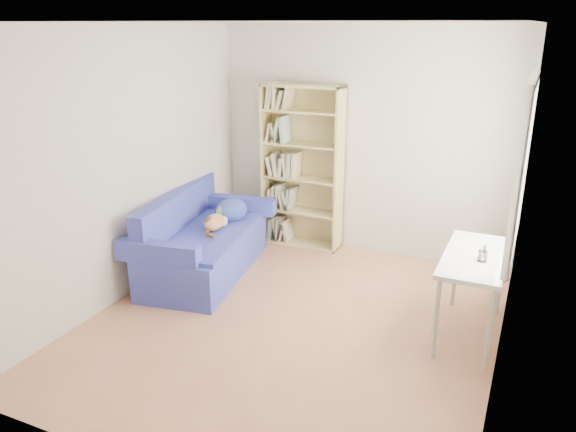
# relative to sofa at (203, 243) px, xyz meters

# --- Properties ---
(ground) EXTENTS (4.00, 4.00, 0.00)m
(ground) POSITION_rel_sofa_xyz_m (1.35, -0.64, -0.33)
(ground) COLOR #A66B4A
(ground) RESTS_ON ground
(room_shell) EXTENTS (3.54, 4.04, 2.62)m
(room_shell) POSITION_rel_sofa_xyz_m (1.45, -0.60, 1.30)
(room_shell) COLOR silver
(room_shell) RESTS_ON ground
(sofa) EXTENTS (1.13, 1.91, 0.88)m
(sofa) POSITION_rel_sofa_xyz_m (0.00, 0.00, 0.00)
(sofa) COLOR navy
(sofa) RESTS_ON ground
(bookshelf) EXTENTS (0.97, 0.30, 1.94)m
(bookshelf) POSITION_rel_sofa_xyz_m (0.66, 1.19, 0.56)
(bookshelf) COLOR tan
(bookshelf) RESTS_ON ground
(desk) EXTENTS (0.51, 1.11, 0.75)m
(desk) POSITION_rel_sofa_xyz_m (2.83, -0.18, 0.33)
(desk) COLOR white
(desk) RESTS_ON ground
(pen_cup) EXTENTS (0.08, 0.08, 0.15)m
(pen_cup) POSITION_rel_sofa_xyz_m (2.89, -0.29, 0.47)
(pen_cup) COLOR white
(pen_cup) RESTS_ON desk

